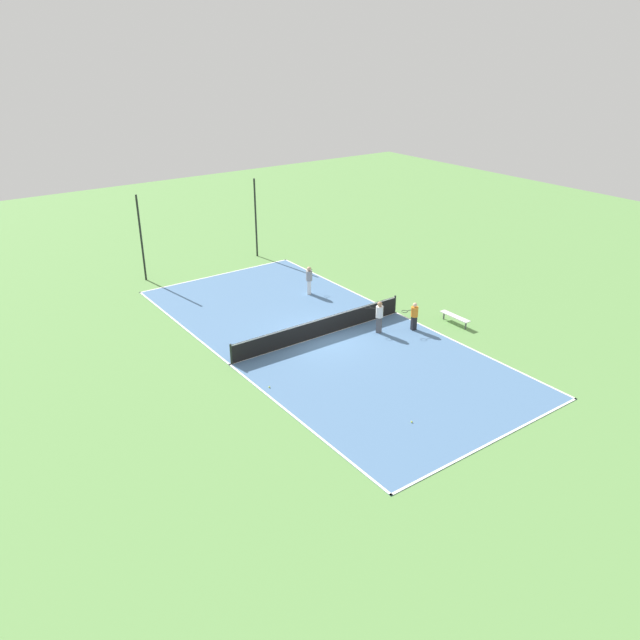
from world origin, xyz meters
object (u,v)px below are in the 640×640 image
Objects in this scene: tennis_ball_near_net at (269,387)px; fence_post_back_right at (256,218)px; tennis_ball_midcourt at (412,422)px; fence_post_back_left at (141,238)px; player_near_white at (379,315)px; bench at (455,317)px; player_baseline_gray at (309,278)px; tennis_net at (320,327)px; player_center_orange at (414,315)px.

fence_post_back_right reaches higher than tennis_ball_near_net.
fence_post_back_left reaches higher than tennis_ball_midcourt.
player_near_white is 15.57m from fence_post_back_left.
player_baseline_gray is at bearing 25.37° from bench.
player_baseline_gray is (-3.69, 7.77, 0.57)m from bench.
tennis_net is 146.00× the size of tennis_ball_midcourt.
fence_post_back_left is (0.72, 15.48, 2.55)m from tennis_ball_near_net.
player_near_white is 0.32× the size of fence_post_back_right.
tennis_net is 1.90× the size of fence_post_back_right.
player_near_white reaches higher than player_baseline_gray.
tennis_net is 6.80× the size of player_center_orange.
player_near_white is 6.28m from player_baseline_gray.
tennis_ball_near_net is (-7.29, -1.46, -0.91)m from player_near_white.
tennis_net is at bearing -107.19° from fence_post_back_right.
player_near_white is 0.32× the size of fence_post_back_left.
tennis_net is 6.02× the size of player_near_white.
fence_post_back_left is 7.85m from fence_post_back_right.
player_center_orange is at bearing 4.26° from tennis_ball_near_net.
fence_post_back_right is (-2.57, 15.52, 2.22)m from bench.
player_near_white is 7.49m from tennis_ball_near_net.
player_near_white is at bearing 68.70° from bench.
player_center_orange is 8.49m from tennis_ball_midcourt.
tennis_net is at bearing 78.90° from tennis_ball_midcourt.
tennis_ball_midcourt is 21.18m from fence_post_back_left.
tennis_ball_near_net is (-3.03, 5.42, 0.00)m from tennis_ball_midcourt.
player_center_orange is at bearing -150.30° from player_near_white.
player_center_orange is at bearing -26.57° from tennis_net.
fence_post_back_left is (-6.73, 7.74, 1.65)m from player_baseline_gray.
fence_post_back_left is 1.00× the size of fence_post_back_right.
player_center_orange is 17.02m from fence_post_back_left.
tennis_net reaches higher than tennis_ball_midcourt.
player_baseline_gray is at bearing -69.20° from player_center_orange.
bench is at bearing -80.61° from fence_post_back_right.
fence_post_back_right reaches higher than tennis_ball_midcourt.
bench reaches higher than tennis_ball_near_net.
player_center_orange is at bearing -130.86° from player_baseline_gray.
tennis_net is 1.90× the size of fence_post_back_left.
fence_post_back_right is (-0.33, 14.81, 1.76)m from player_center_orange.
fence_post_back_right is at bearing 75.16° from tennis_ball_midcourt.
player_near_white reaches higher than tennis_ball_midcourt.
fence_post_back_left is at bearing 180.00° from fence_post_back_right.
tennis_ball_midcourt is at bearing 123.58° from bench.
tennis_ball_midcourt is at bearing -60.77° from tennis_ball_near_net.
fence_post_back_left reaches higher than tennis_ball_near_net.
tennis_ball_midcourt is 0.01× the size of fence_post_back_left.
fence_post_back_left is (-10.41, 15.52, 2.22)m from bench.
fence_post_back_left reaches higher than tennis_net.
player_center_orange is 0.28× the size of fence_post_back_right.
player_baseline_gray is 13.90m from tennis_ball_midcourt.
tennis_net is 7.08m from bench.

